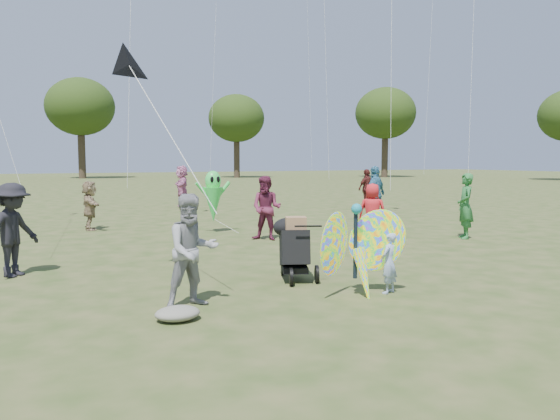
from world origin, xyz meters
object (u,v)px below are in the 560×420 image
at_px(crowd_b, 13,230).
at_px(crowd_c, 375,194).
at_px(crowd_f, 465,206).
at_px(adult_man, 192,251).
at_px(butterfly_kite, 359,252).
at_px(child_girl, 389,263).
at_px(crowd_d, 90,206).
at_px(alien_kite, 213,198).
at_px(crowd_a, 372,212).
at_px(jogging_stroller, 293,244).
at_px(crowd_h, 367,189).
at_px(crowd_j, 182,186).
at_px(crowd_e, 267,208).

xyz_separation_m(crowd_b, crowd_c, (10.63, 4.09, 0.10)).
distance_m(crowd_b, crowd_f, 10.52).
distance_m(adult_man, butterfly_kite, 2.46).
height_order(child_girl, crowd_f, crowd_f).
relative_size(crowd_d, alien_kite, 0.82).
relative_size(crowd_a, crowd_f, 0.86).
xyz_separation_m(crowd_d, jogging_stroller, (2.27, -8.44, -0.10)).
xyz_separation_m(crowd_a, jogging_stroller, (-3.92, -3.21, -0.11)).
distance_m(crowd_b, crowd_h, 15.84).
xyz_separation_m(child_girl, crowd_b, (-5.16, 3.85, 0.35)).
height_order(child_girl, crowd_b, crowd_b).
bearing_deg(crowd_c, crowd_b, -5.04).
relative_size(child_girl, butterfly_kite, 0.55).
distance_m(child_girl, crowd_h, 14.83).
xyz_separation_m(crowd_b, crowd_h, (13.38, 8.48, 0.00)).
relative_size(crowd_b, crowd_c, 0.90).
bearing_deg(adult_man, crowd_j, 69.92).
height_order(crowd_b, crowd_c, crowd_c).
distance_m(adult_man, crowd_c, 11.16).
xyz_separation_m(crowd_b, alien_kite, (5.02, 3.94, 0.15)).
bearing_deg(crowd_f, alien_kite, -95.13).
bearing_deg(jogging_stroller, alien_kite, 105.56).
relative_size(crowd_e, butterfly_kite, 0.94).
height_order(crowd_c, jogging_stroller, crowd_c).
relative_size(crowd_e, crowd_f, 0.96).
height_order(crowd_b, butterfly_kite, crowd_b).
bearing_deg(crowd_f, jogging_stroller, -38.69).
distance_m(crowd_e, crowd_f, 5.14).
distance_m(jogging_stroller, butterfly_kite, 1.48).
distance_m(child_girl, alien_kite, 7.80).
distance_m(crowd_b, crowd_c, 11.39).
bearing_deg(adult_man, crowd_d, 86.71).
distance_m(child_girl, crowd_c, 9.65).
height_order(adult_man, jogging_stroller, adult_man).
xyz_separation_m(crowd_a, alien_kite, (-3.17, 3.10, 0.25)).
relative_size(crowd_j, butterfly_kite, 1.03).
distance_m(crowd_c, jogging_stroller, 9.08).
distance_m(crowd_f, alien_kite, 6.75).
xyz_separation_m(crowd_b, crowd_j, (6.55, 12.49, 0.07)).
bearing_deg(crowd_j, crowd_h, 72.48).
bearing_deg(crowd_d, butterfly_kite, -162.88).
relative_size(child_girl, alien_kite, 0.55).
bearing_deg(crowd_b, crowd_e, -28.40).
xyz_separation_m(child_girl, alien_kite, (-0.13, 7.78, 0.49)).
bearing_deg(crowd_a, crowd_e, 15.33).
height_order(child_girl, jogging_stroller, jogging_stroller).
bearing_deg(crowd_j, crowd_b, -14.75).
relative_size(crowd_a, butterfly_kite, 0.83).
bearing_deg(butterfly_kite, adult_man, 167.33).
bearing_deg(crowd_e, crowd_j, 129.23).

